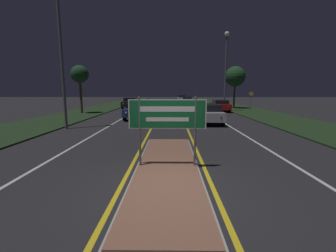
% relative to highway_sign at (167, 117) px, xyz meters
% --- Properties ---
extents(ground_plane, '(160.00, 160.00, 0.00)m').
position_rel_highway_sign_xyz_m(ground_plane, '(0.00, -1.51, -1.65)').
color(ground_plane, '#232326').
extents(median_island, '(1.98, 7.85, 0.10)m').
position_rel_highway_sign_xyz_m(median_island, '(0.00, 0.00, -1.61)').
color(median_island, '#999993').
rests_on(median_island, ground_plane).
extents(verge_left, '(5.00, 100.00, 0.08)m').
position_rel_highway_sign_xyz_m(verge_left, '(-9.50, 18.49, -1.61)').
color(verge_left, '#1E3319').
rests_on(verge_left, ground_plane).
extents(verge_right, '(5.00, 100.00, 0.08)m').
position_rel_highway_sign_xyz_m(verge_right, '(9.50, 18.49, -1.61)').
color(verge_right, '#1E3319').
rests_on(verge_right, ground_plane).
extents(centre_line_yellow_left, '(0.12, 70.00, 0.01)m').
position_rel_highway_sign_xyz_m(centre_line_yellow_left, '(-1.18, 23.49, -1.65)').
color(centre_line_yellow_left, gold).
rests_on(centre_line_yellow_left, ground_plane).
extents(centre_line_yellow_right, '(0.12, 70.00, 0.01)m').
position_rel_highway_sign_xyz_m(centre_line_yellow_right, '(1.18, 23.49, -1.65)').
color(centre_line_yellow_right, gold).
rests_on(centre_line_yellow_right, ground_plane).
extents(lane_line_white_left, '(0.12, 70.00, 0.01)m').
position_rel_highway_sign_xyz_m(lane_line_white_left, '(-4.20, 23.49, -1.65)').
color(lane_line_white_left, silver).
rests_on(lane_line_white_left, ground_plane).
extents(lane_line_white_right, '(0.12, 70.00, 0.01)m').
position_rel_highway_sign_xyz_m(lane_line_white_right, '(4.20, 23.49, -1.65)').
color(lane_line_white_right, silver).
rests_on(lane_line_white_right, ground_plane).
extents(edge_line_white_left, '(0.10, 70.00, 0.01)m').
position_rel_highway_sign_xyz_m(edge_line_white_left, '(-7.20, 23.49, -1.65)').
color(edge_line_white_left, silver).
rests_on(edge_line_white_left, ground_plane).
extents(edge_line_white_right, '(0.10, 70.00, 0.01)m').
position_rel_highway_sign_xyz_m(edge_line_white_right, '(7.20, 23.49, -1.65)').
color(edge_line_white_right, silver).
rests_on(edge_line_white_right, ground_plane).
extents(highway_sign, '(2.40, 0.07, 2.19)m').
position_rel_highway_sign_xyz_m(highway_sign, '(0.00, 0.00, 0.00)').
color(highway_sign, '#56565B').
rests_on(highway_sign, median_island).
extents(streetlight_left_near, '(0.45, 0.45, 8.84)m').
position_rel_highway_sign_xyz_m(streetlight_left_near, '(-6.68, 7.43, 3.66)').
color(streetlight_left_near, '#56565B').
rests_on(streetlight_left_near, ground_plane).
extents(streetlight_right_near, '(0.56, 0.56, 8.89)m').
position_rel_highway_sign_xyz_m(streetlight_right_near, '(6.28, 19.22, 4.28)').
color(streetlight_right_near, '#56565B').
rests_on(streetlight_right_near, ground_plane).
extents(car_receding_0, '(2.03, 4.73, 1.43)m').
position_rel_highway_sign_xyz_m(car_receding_0, '(2.84, 10.21, -0.88)').
color(car_receding_0, '#B7B7BC').
rests_on(car_receding_0, ground_plane).
extents(car_receding_1, '(1.89, 4.47, 1.35)m').
position_rel_highway_sign_xyz_m(car_receding_1, '(5.88, 19.77, -0.92)').
color(car_receding_1, maroon).
rests_on(car_receding_1, ground_plane).
extents(car_receding_2, '(1.88, 4.84, 1.41)m').
position_rel_highway_sign_xyz_m(car_receding_2, '(2.87, 32.81, -0.89)').
color(car_receding_2, silver).
rests_on(car_receding_2, ground_plane).
extents(car_receding_3, '(1.93, 4.41, 1.48)m').
position_rel_highway_sign_xyz_m(car_receding_3, '(2.48, 41.91, -0.88)').
color(car_receding_3, silver).
rests_on(car_receding_3, ground_plane).
extents(car_approaching_0, '(1.90, 4.66, 1.47)m').
position_rel_highway_sign_xyz_m(car_approaching_0, '(-2.86, 12.90, -0.87)').
color(car_approaching_0, navy).
rests_on(car_approaching_0, ground_plane).
extents(car_approaching_1, '(2.01, 4.12, 1.44)m').
position_rel_highway_sign_xyz_m(car_approaching_1, '(-5.65, 25.02, -0.89)').
color(car_approaching_1, black).
rests_on(car_approaching_1, ground_plane).
extents(warning_sign, '(0.60, 0.06, 2.28)m').
position_rel_highway_sign_xyz_m(warning_sign, '(9.85, 20.66, -0.20)').
color(warning_sign, '#56565B').
rests_on(warning_sign, verge_right).
extents(roadside_palm_left, '(1.82, 1.82, 4.98)m').
position_rel_highway_sign_xyz_m(roadside_palm_left, '(-9.39, 16.89, 2.42)').
color(roadside_palm_left, '#4C3823').
rests_on(roadside_palm_left, verge_left).
extents(roadside_palm_right, '(2.66, 2.66, 5.56)m').
position_rel_highway_sign_xyz_m(roadside_palm_right, '(8.66, 23.76, 2.64)').
color(roadside_palm_right, '#4C3823').
rests_on(roadside_palm_right, verge_right).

